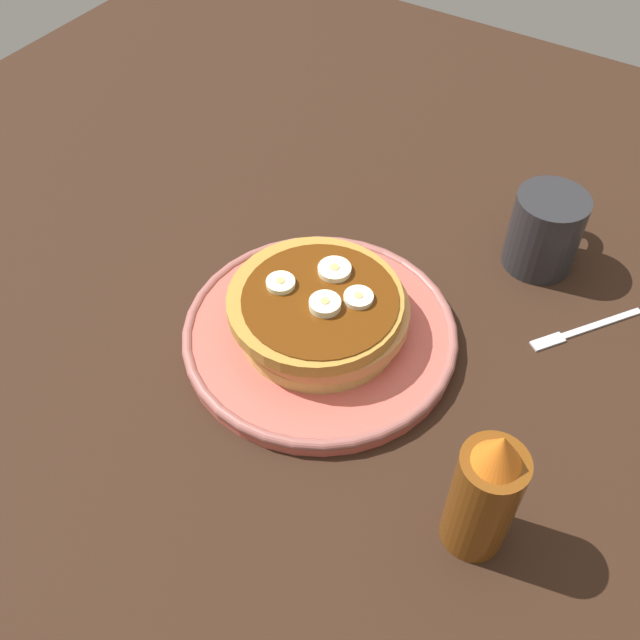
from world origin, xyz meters
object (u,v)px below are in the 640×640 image
at_px(plate, 320,333).
at_px(fork, 581,330).
at_px(coffee_mug, 546,228).
at_px(banana_slice_2, 335,270).
at_px(syrup_bottle, 484,495).
at_px(banana_slice_3, 281,283).
at_px(pancake_stack, 321,311).
at_px(banana_slice_0, 325,305).
at_px(banana_slice_1, 358,298).

xyz_separation_m(plate, fork, (0.15, -0.22, -0.01)).
height_order(coffee_mug, fork, coffee_mug).
bearing_deg(banana_slice_2, plate, -169.50).
bearing_deg(syrup_bottle, banana_slice_2, 56.75).
bearing_deg(banana_slice_3, plate, -82.30).
distance_m(pancake_stack, fork, 0.27).
xyz_separation_m(banana_slice_2, fork, (0.11, -0.22, -0.06)).
distance_m(banana_slice_3, fork, 0.31).
height_order(banana_slice_0, coffee_mug, coffee_mug).
bearing_deg(banana_slice_2, banana_slice_1, -116.78).
bearing_deg(pancake_stack, banana_slice_0, -132.18).
bearing_deg(banana_slice_2, syrup_bottle, -123.25).
bearing_deg(banana_slice_3, banana_slice_0, -91.65).
relative_size(plate, pancake_stack, 1.57).
xyz_separation_m(banana_slice_1, syrup_bottle, (-0.13, -0.18, 0.00)).
xyz_separation_m(plate, banana_slice_2, (0.04, 0.01, 0.05)).
height_order(banana_slice_3, fork, banana_slice_3).
xyz_separation_m(banana_slice_3, syrup_bottle, (-0.10, -0.26, 0.00)).
xyz_separation_m(plate, banana_slice_1, (0.02, -0.03, 0.05)).
relative_size(plate, fork, 2.46).
xyz_separation_m(plate, banana_slice_3, (-0.01, 0.04, 0.05)).
height_order(pancake_stack, fork, pancake_stack).
bearing_deg(plate, banana_slice_1, -60.24).
bearing_deg(fork, banana_slice_3, 121.09).
distance_m(banana_slice_1, banana_slice_3, 0.08).
distance_m(banana_slice_0, banana_slice_2, 0.05).
bearing_deg(syrup_bottle, plate, 63.31).
distance_m(coffee_mug, syrup_bottle, 0.34).
bearing_deg(banana_slice_1, banana_slice_2, 63.22).
distance_m(plate, coffee_mug, 0.27).
distance_m(banana_slice_3, coffee_mug, 0.30).
relative_size(pancake_stack, banana_slice_1, 6.13).
distance_m(pancake_stack, banana_slice_0, 0.03).
relative_size(banana_slice_0, fork, 0.27).
distance_m(pancake_stack, coffee_mug, 0.27).
xyz_separation_m(banana_slice_1, banana_slice_2, (0.02, 0.04, 0.00)).
height_order(banana_slice_1, syrup_bottle, syrup_bottle).
distance_m(banana_slice_2, fork, 0.26).
relative_size(pancake_stack, banana_slice_2, 5.30).
bearing_deg(pancake_stack, plate, -158.07).
height_order(pancake_stack, coffee_mug, coffee_mug).
distance_m(banana_slice_2, coffee_mug, 0.24).
height_order(banana_slice_1, fork, banana_slice_1).
xyz_separation_m(pancake_stack, banana_slice_3, (-0.01, 0.04, 0.02)).
height_order(plate, banana_slice_0, banana_slice_0).
xyz_separation_m(pancake_stack, coffee_mug, (0.22, -0.14, 0.01)).
xyz_separation_m(banana_slice_0, banana_slice_2, (0.04, 0.02, -0.00)).
xyz_separation_m(banana_slice_2, banana_slice_3, (-0.04, 0.03, -0.00)).
distance_m(pancake_stack, syrup_bottle, 0.24).
relative_size(pancake_stack, banana_slice_3, 6.17).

